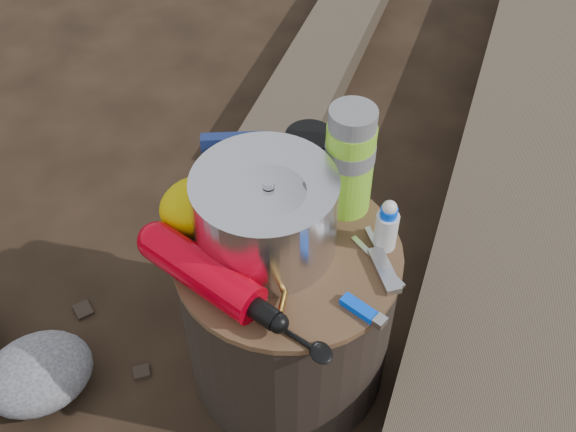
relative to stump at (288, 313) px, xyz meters
name	(u,v)px	position (x,y,z in m)	size (l,w,h in m)	color
ground	(288,363)	(0.00, 0.00, -0.19)	(60.00, 60.00, 0.00)	black
stump	(288,313)	(0.00, 0.00, 0.00)	(0.42, 0.42, 0.38)	black
log_main	(534,130)	(0.94, 0.30, -0.10)	(0.37, 2.18, 0.18)	#41372A
log_small	(327,53)	(0.64, 0.97, -0.14)	(0.21, 1.14, 0.09)	#41372A
foil_windscreen	(265,213)	(-0.03, 0.04, 0.27)	(0.26, 0.26, 0.16)	silver
camping_pot	(269,220)	(-0.03, 0.02, 0.28)	(0.17, 0.17, 0.17)	silver
fuel_bottle	(204,273)	(-0.16, 0.00, 0.23)	(0.07, 0.30, 0.07)	red
thermos	(349,161)	(0.15, 0.06, 0.31)	(0.09, 0.09, 0.23)	#87D929
travel_mug	(309,161)	(0.11, 0.14, 0.26)	(0.09, 0.09, 0.13)	black
stuff_sack	(199,205)	(-0.11, 0.14, 0.24)	(0.15, 0.12, 0.10)	#C2A900
food_pouch	(235,169)	(-0.02, 0.17, 0.27)	(0.12, 0.03, 0.15)	#111D4F
lighter	(359,308)	(0.05, -0.17, 0.20)	(0.02, 0.09, 0.02)	#0549F6
multitool	(384,270)	(0.13, -0.12, 0.20)	(0.03, 0.10, 0.01)	#B5B4BA
pot_grabber	(377,260)	(0.13, -0.10, 0.20)	(0.04, 0.14, 0.01)	#B5B4BA
spork	(288,332)	(-0.08, -0.16, 0.20)	(0.03, 0.14, 0.01)	black
squeeze_bottle	(387,227)	(0.16, -0.07, 0.24)	(0.04, 0.04, 0.10)	silver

